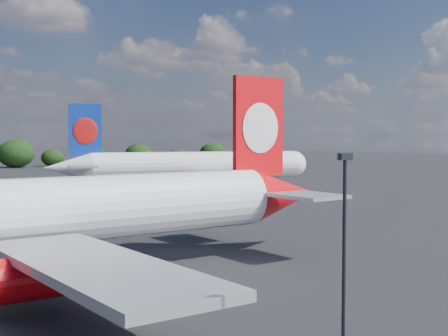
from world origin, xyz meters
name	(u,v)px	position (x,y,z in m)	size (l,w,h in m)	color
qantas_airliner	(68,212)	(6.08, 17.68, 4.74)	(47.55, 45.40, 15.55)	white
china_southern_airliner	(188,166)	(39.28, 75.04, 4.79)	(48.17, 45.91, 15.71)	white
apron_lamp_post	(344,256)	(11.94, -7.65, 5.44)	(0.55, 0.30, 9.62)	black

